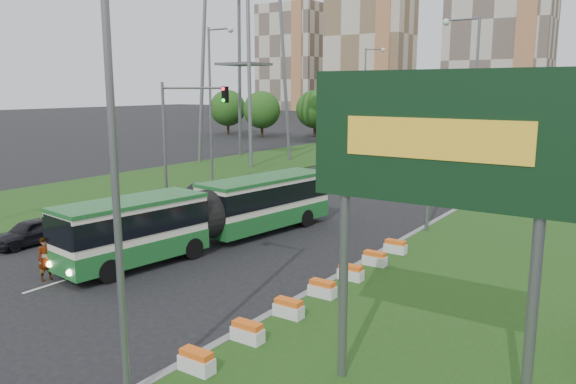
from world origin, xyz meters
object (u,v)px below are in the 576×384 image
Objects in this scene: traffic_mast_median at (401,131)px; shopping_trolley at (81,267)px; car_left_far at (201,193)px; articulated_bus at (211,214)px; pedestrian at (46,259)px; car_left_near at (30,232)px; billboard at (435,154)px; traffic_mast_left at (181,122)px.

shopping_trolley is (-7.78, -14.51, -5.01)m from traffic_mast_median.
car_left_far reaches higher than shopping_trolley.
pedestrian is (-2.00, -7.63, -0.69)m from articulated_bus.
shopping_trolley is (5.98, -1.46, -0.30)m from car_left_near.
car_left_far is (-13.83, -0.72, -4.71)m from traffic_mast_median.
traffic_mast_median is (-7.47, 16.00, -0.81)m from billboard.
car_left_near is (1.40, -12.05, -4.71)m from traffic_mast_left.
articulated_bus is (-13.85, 7.95, -4.60)m from billboard.
traffic_mast_left is at bearing 146.45° from billboard.
car_left_near is (-13.76, -13.05, -4.71)m from traffic_mast_median.
traffic_mast_median reaches higher than pedestrian.
traffic_mast_median is 19.54m from car_left_near.
pedestrian is at bearing -118.14° from traffic_mast_median.
articulated_bus reaches higher than car_left_far.
traffic_mast_left reaches higher than articulated_bus.
billboard reaches higher than shopping_trolley.
articulated_bus is 7.91m from pedestrian.
traffic_mast_median is 11.77× the size of shopping_trolley.
car_left_far is at bearing 144.35° from billboard.
car_left_near is 5.51× the size of shopping_trolley.
car_left_near is at bearing -138.37° from articulated_bus.
billboard is at bearing -8.60° from car_left_near.
car_left_near is at bearing 75.86° from pedestrian.
traffic_mast_left is (-22.63, 15.00, -0.81)m from billboard.
articulated_bus is (8.78, -7.05, -3.78)m from traffic_mast_left.
pedestrian is 1.42m from shopping_trolley.
articulated_bus is at bearing -38.77° from traffic_mast_left.
traffic_mast_left is 16.19m from shopping_trolley.
traffic_mast_left reaches higher than car_left_far.
car_left_far is 15.92m from pedestrian.
traffic_mast_median is 15.19m from traffic_mast_left.
car_left_far is at bearing 130.24° from shopping_trolley.
car_left_far is at bearing 11.89° from traffic_mast_left.
car_left_near is (-21.23, 2.95, -5.53)m from billboard.
articulated_bus is at bearing -2.84° from pedestrian.
shopping_trolley is (-15.25, 1.49, -5.83)m from billboard.
articulated_bus is at bearing -50.99° from car_left_far.
traffic_mast_median is 2.04× the size of car_left_far.
traffic_mast_left is 13.01m from car_left_near.
shopping_trolley is (6.06, -13.79, -0.31)m from car_left_far.
billboard is 2.14× the size of car_left_near.
billboard is 22.14m from car_left_near.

